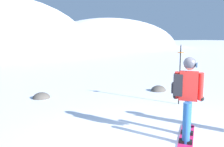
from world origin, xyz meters
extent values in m
ellipsoid|color=white|center=(19.75, 48.01, 0.00)|extent=(30.77, 27.69, 12.83)
cube|color=#D11E5B|center=(0.54, 0.48, 0.01)|extent=(1.30, 1.31, 0.02)
cylinder|color=#D11E5B|center=(1.09, 1.03, 0.01)|extent=(0.28, 0.28, 0.02)
cube|color=black|center=(0.71, 0.65, 0.05)|extent=(0.28, 0.28, 0.06)
cube|color=black|center=(0.38, 0.30, 0.05)|extent=(0.28, 0.28, 0.06)
cylinder|color=#235699|center=(0.71, 0.65, 0.43)|extent=(0.15, 0.15, 0.82)
cylinder|color=#235699|center=(0.38, 0.30, 0.43)|extent=(0.15, 0.15, 0.82)
cube|color=red|center=(0.54, 0.48, 1.13)|extent=(0.41, 0.41, 0.58)
cylinder|color=red|center=(0.38, 0.64, 1.13)|extent=(0.20, 0.20, 0.57)
cylinder|color=red|center=(0.71, 0.31, 1.13)|extent=(0.20, 0.20, 0.57)
sphere|color=black|center=(0.39, 0.68, 0.88)|extent=(0.11, 0.11, 0.11)
sphere|color=black|center=(0.75, 0.33, 0.88)|extent=(0.11, 0.11, 0.11)
cube|color=#232328|center=(0.40, 0.62, 1.15)|extent=(0.32, 0.33, 0.44)
cube|color=#232328|center=(0.33, 0.69, 1.07)|extent=(0.18, 0.18, 0.20)
sphere|color=tan|center=(0.54, 0.48, 1.56)|extent=(0.21, 0.21, 0.21)
sphere|color=#4C4C56|center=(0.54, 0.48, 1.59)|extent=(0.25, 0.25, 0.25)
cube|color=navy|center=(0.64, 0.38, 1.56)|extent=(0.14, 0.14, 0.08)
cylinder|color=black|center=(2.19, 2.71, 0.91)|extent=(0.04, 0.04, 1.82)
cylinder|color=orange|center=(2.19, 2.71, 1.64)|extent=(0.20, 0.20, 0.02)
cone|color=black|center=(2.19, 2.71, 1.86)|extent=(0.04, 0.04, 0.08)
ellipsoid|color=#4C4742|center=(2.74, 4.57, 0.00)|extent=(0.62, 0.53, 0.44)
ellipsoid|color=#4C4742|center=(-1.66, 5.28, 0.00)|extent=(0.60, 0.51, 0.42)
camera|label=1|loc=(-2.85, -3.25, 2.10)|focal=39.05mm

